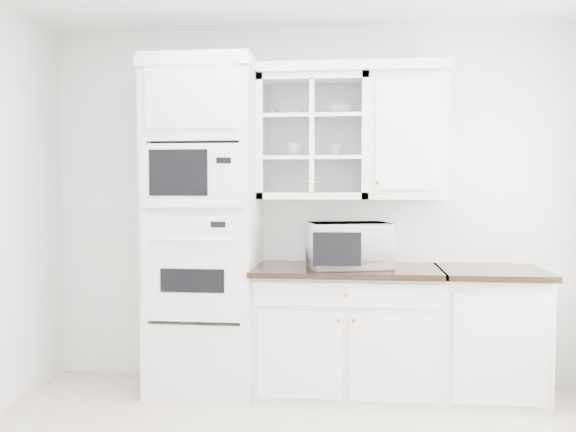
# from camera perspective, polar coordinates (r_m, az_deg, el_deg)

# --- Properties ---
(room_shell) EXTENTS (4.00, 3.50, 2.70)m
(room_shell) POSITION_cam_1_polar(r_m,az_deg,el_deg) (3.36, 0.58, 7.66)
(room_shell) COLOR white
(room_shell) RESTS_ON ground
(oven_column) EXTENTS (0.76, 0.68, 2.40)m
(oven_column) POSITION_cam_1_polar(r_m,az_deg,el_deg) (4.46, -7.83, -1.01)
(oven_column) COLOR white
(oven_column) RESTS_ON ground
(base_cabinet_run) EXTENTS (1.32, 0.67, 0.92)m
(base_cabinet_run) POSITION_cam_1_polar(r_m,az_deg,el_deg) (4.47, 5.49, -10.55)
(base_cabinet_run) COLOR white
(base_cabinet_run) RESTS_ON ground
(extra_base_cabinet) EXTENTS (0.72, 0.67, 0.92)m
(extra_base_cabinet) POSITION_cam_1_polar(r_m,az_deg,el_deg) (4.57, 18.34, -10.38)
(extra_base_cabinet) COLOR white
(extra_base_cabinet) RESTS_ON ground
(upper_cabinet_glass) EXTENTS (0.80, 0.33, 0.90)m
(upper_cabinet_glass) POSITION_cam_1_polar(r_m,az_deg,el_deg) (4.51, 2.39, 7.34)
(upper_cabinet_glass) COLOR white
(upper_cabinet_glass) RESTS_ON room_shell
(upper_cabinet_solid) EXTENTS (0.55, 0.33, 0.90)m
(upper_cabinet_solid) POSITION_cam_1_polar(r_m,az_deg,el_deg) (4.51, 11.04, 7.28)
(upper_cabinet_solid) COLOR white
(upper_cabinet_solid) RESTS_ON room_shell
(crown_molding) EXTENTS (2.14, 0.38, 0.07)m
(crown_molding) POSITION_cam_1_polar(r_m,az_deg,el_deg) (4.55, 1.02, 13.45)
(crown_molding) COLOR white
(crown_molding) RESTS_ON room_shell
(countertop_microwave) EXTENTS (0.65, 0.58, 0.32)m
(countertop_microwave) POSITION_cam_1_polar(r_m,az_deg,el_deg) (4.32, 5.69, -2.72)
(countertop_microwave) COLOR white
(countertop_microwave) RESTS_ON base_cabinet_run
(bowl_a) EXTENTS (0.23, 0.23, 0.05)m
(bowl_a) POSITION_cam_1_polar(r_m,az_deg,el_deg) (4.56, 0.20, 9.65)
(bowl_a) COLOR white
(bowl_a) RESTS_ON upper_cabinet_glass
(bowl_b) EXTENTS (0.26, 0.26, 0.07)m
(bowl_b) POSITION_cam_1_polar(r_m,az_deg,el_deg) (4.53, 4.91, 9.75)
(bowl_b) COLOR white
(bowl_b) RESTS_ON upper_cabinet_glass
(cup_a) EXTENTS (0.15, 0.15, 0.10)m
(cup_a) POSITION_cam_1_polar(r_m,az_deg,el_deg) (4.51, 0.66, 6.18)
(cup_a) COLOR white
(cup_a) RESTS_ON upper_cabinet_glass
(cup_b) EXTENTS (0.12, 0.12, 0.09)m
(cup_b) POSITION_cam_1_polar(r_m,az_deg,el_deg) (4.49, 4.47, 6.13)
(cup_b) COLOR white
(cup_b) RESTS_ON upper_cabinet_glass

